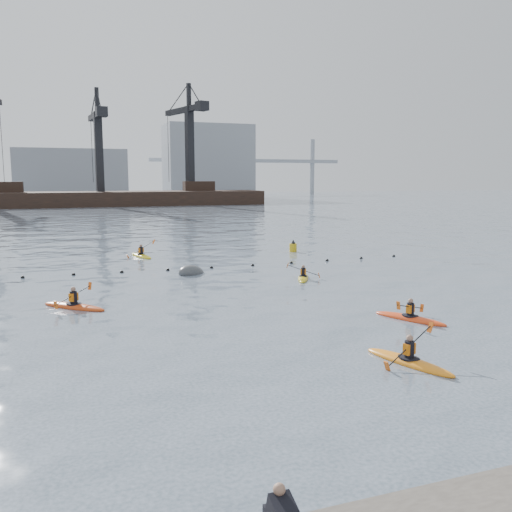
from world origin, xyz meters
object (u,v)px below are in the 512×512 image
Objects in this scene: kayaker_3 at (303,277)px; mooring_buoy at (191,273)px; kayaker_2 at (74,306)px; kayaker_4 at (410,317)px; kayaker_5 at (141,255)px; nav_buoy at (293,247)px; kayaker_0 at (409,360)px.

mooring_buoy is (-6.07, 4.13, -0.09)m from kayaker_3.
kayaker_2 is 15.65m from kayaker_4.
kayaker_5 reaches higher than nav_buoy.
kayaker_4 is (0.30, -10.47, 0.01)m from kayaker_3.
kayaker_4 is at bearing -66.44° from mooring_buoy.
mooring_buoy is 12.81m from nav_buoy.
nav_buoy is at bearing -127.17° from kayaker_4.
kayaker_4 reaches higher than nav_buoy.
nav_buoy is at bearing 95.93° from kayaker_3.
kayaker_4 is 24.85m from kayaker_5.
kayaker_3 is 0.89× the size of kayaker_4.
kayaker_5 is (-8.06, 12.94, 0.01)m from kayaker_3.
kayaker_2 reaches higher than nav_buoy.
kayaker_0 is 28.57m from kayaker_5.
kayaker_5 is 3.08× the size of nav_buoy.
kayaker_2 is 0.94× the size of kayaker_4.
kayaker_0 is at bearing -105.80° from nav_buoy.
kayaker_0 is 1.02× the size of kayaker_5.
kayaker_2 reaches higher than kayaker_4.
kayaker_3 is (3.16, 15.21, -0.01)m from kayaker_0.
kayaker_0 reaches higher than kayaker_4.
kayaker_2 reaches higher than mooring_buoy.
kayaker_2 is at bearing -124.14° from kayaker_5.
nav_buoy is (10.47, 7.38, 0.35)m from mooring_buoy.
kayaker_4 is (3.46, 4.75, -0.00)m from kayaker_0.
kayaker_5 reaches higher than kayaker_4.
kayaker_0 reaches higher than kayaker_2.
nav_buoy is at bearing 35.18° from mooring_buoy.
kayaker_2 is (-10.35, 12.10, 0.00)m from kayaker_0.
kayaker_5 is at bearing 148.76° from kayaker_3.
kayaker_0 is 1.14× the size of kayaker_2.
kayaker_3 reaches higher than mooring_buoy.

